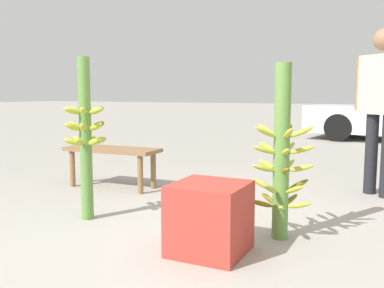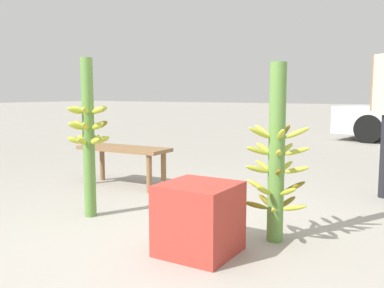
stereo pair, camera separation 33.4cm
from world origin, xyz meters
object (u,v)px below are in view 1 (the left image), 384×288
object	(u,v)px
banana_stalk_left	(85,135)
banana_stalk_center	(281,156)
vendor_person	(382,98)
produce_crate	(210,218)
market_bench	(112,155)

from	to	relation	value
banana_stalk_left	banana_stalk_center	distance (m)	1.62
banana_stalk_center	vendor_person	xyz separation A→B (m)	(0.59, 1.77, 0.41)
banana_stalk_left	produce_crate	bearing A→B (deg)	-11.51
produce_crate	banana_stalk_left	bearing A→B (deg)	168.49
banana_stalk_center	produce_crate	world-z (taller)	banana_stalk_center
banana_stalk_left	banana_stalk_center	xyz separation A→B (m)	(1.60, 0.24, -0.11)
banana_stalk_center	vendor_person	size ratio (longest dim) A/B	0.75
vendor_person	market_bench	world-z (taller)	vendor_person
banana_stalk_center	market_bench	xyz separation A→B (m)	(-2.15, 0.86, -0.24)
vendor_person	market_bench	xyz separation A→B (m)	(-2.73, -0.91, -0.65)
vendor_person	produce_crate	size ratio (longest dim) A/B	3.63
produce_crate	vendor_person	bearing A→B (deg)	67.46
market_bench	produce_crate	bearing A→B (deg)	-39.06
banana_stalk_left	produce_crate	world-z (taller)	banana_stalk_left
banana_stalk_left	produce_crate	size ratio (longest dim) A/B	2.88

